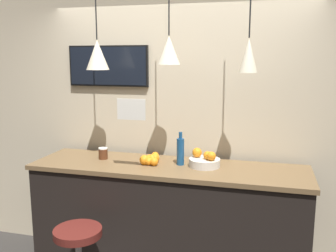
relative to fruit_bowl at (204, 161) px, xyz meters
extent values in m
cube|color=beige|center=(-0.31, 0.39, 0.31)|extent=(8.00, 0.06, 2.90)
cube|color=black|center=(-0.31, -0.05, -0.61)|extent=(2.38, 0.62, 1.05)
cube|color=brown|center=(-0.31, -0.05, -0.07)|extent=(2.42, 0.66, 0.04)
cylinder|color=#5B1E19|center=(-0.88, -0.65, -0.47)|extent=(0.38, 0.38, 0.06)
cylinder|color=beige|center=(0.00, 0.00, -0.02)|extent=(0.27, 0.27, 0.07)
sphere|color=orange|center=(0.06, -0.04, 0.06)|extent=(0.08, 0.08, 0.08)
sphere|color=orange|center=(0.03, -0.01, 0.05)|extent=(0.07, 0.07, 0.07)
sphere|color=orange|center=(-0.07, 0.03, 0.06)|extent=(0.08, 0.08, 0.08)
sphere|color=orange|center=(-0.50, -0.05, -0.01)|extent=(0.08, 0.08, 0.08)
sphere|color=orange|center=(-0.47, -0.01, -0.01)|extent=(0.08, 0.08, 0.08)
sphere|color=orange|center=(-0.43, -0.08, -0.02)|extent=(0.07, 0.07, 0.07)
sphere|color=orange|center=(-0.50, 0.01, -0.02)|extent=(0.07, 0.07, 0.07)
sphere|color=orange|center=(-0.45, 0.00, -0.01)|extent=(0.08, 0.08, 0.08)
sphere|color=orange|center=(-0.47, 0.04, -0.01)|extent=(0.07, 0.07, 0.07)
sphere|color=orange|center=(-0.48, -0.09, -0.02)|extent=(0.07, 0.07, 0.07)
sphere|color=orange|center=(-0.48, 0.10, -0.02)|extent=(0.07, 0.07, 0.07)
sphere|color=orange|center=(-0.43, -0.09, -0.02)|extent=(0.07, 0.07, 0.07)
sphere|color=orange|center=(-0.52, -0.08, -0.01)|extent=(0.09, 0.09, 0.09)
cylinder|color=navy|center=(-0.21, 0.00, 0.07)|extent=(0.07, 0.07, 0.23)
cylinder|color=navy|center=(-0.21, 0.00, 0.21)|extent=(0.03, 0.03, 0.06)
cylinder|color=#562D19|center=(-0.95, 0.00, 0.00)|extent=(0.08, 0.08, 0.09)
cylinder|color=white|center=(-0.95, 0.00, 0.05)|extent=(0.08, 0.08, 0.01)
cylinder|color=black|center=(-0.97, -0.02, 1.35)|extent=(0.01, 0.01, 0.63)
cone|color=beige|center=(-0.97, -0.02, 0.90)|extent=(0.20, 0.20, 0.26)
sphere|color=#F9EFCC|center=(-0.97, -0.02, 0.79)|extent=(0.04, 0.04, 0.04)
cone|color=beige|center=(-0.31, -0.02, 0.94)|extent=(0.19, 0.19, 0.24)
sphere|color=#F9EFCC|center=(-0.31, -0.02, 0.84)|extent=(0.04, 0.04, 0.04)
cone|color=beige|center=(0.34, -0.02, 0.89)|extent=(0.14, 0.14, 0.27)
sphere|color=#F9EFCC|center=(0.34, -0.02, 0.78)|extent=(0.04, 0.04, 0.04)
cube|color=black|center=(-1.03, 0.34, 0.80)|extent=(0.82, 0.04, 0.40)
cube|color=black|center=(-1.03, 0.32, 0.80)|extent=(0.79, 0.01, 0.37)
cube|color=white|center=(-0.55, -0.30, 0.47)|extent=(0.24, 0.01, 0.17)
camera|label=1|loc=(0.51, -3.09, 0.87)|focal=40.00mm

